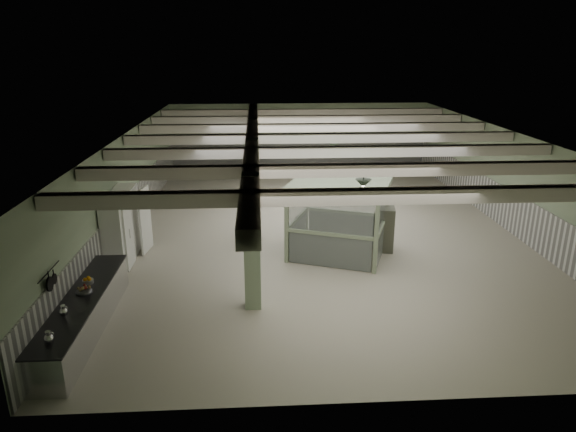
{
  "coord_description": "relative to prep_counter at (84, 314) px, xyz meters",
  "views": [
    {
      "loc": [
        -2.31,
        -18.16,
        6.54
      ],
      "look_at": [
        -1.37,
        -2.39,
        1.3
      ],
      "focal_mm": 32.0,
      "sensor_mm": 36.0,
      "label": 1
    }
  ],
  "objects": [
    {
      "name": "pendant_front",
      "position": [
        7.04,
        2.0,
        2.59
      ],
      "size": [
        0.44,
        0.44,
        0.22
      ],
      "primitive_type": "cone",
      "rotation": [
        3.14,
        0.0,
        0.0
      ],
      "color": "#2B392B",
      "rests_on": "ceiling"
    },
    {
      "name": "column_a",
      "position": [
        4.04,
        1.0,
        1.34
      ],
      "size": [
        0.42,
        0.42,
        3.6
      ],
      "primitive_type": "cube",
      "color": "#A5BD98",
      "rests_on": "floor"
    },
    {
      "name": "beam_g",
      "position": [
        6.54,
        14.5,
        2.96
      ],
      "size": [
        13.9,
        0.35,
        0.32
      ],
      "primitive_type": "cube",
      "color": "silver",
      "rests_on": "ceiling"
    },
    {
      "name": "wainscot_left",
      "position": [
        -0.44,
        7.0,
        0.29
      ],
      "size": [
        0.05,
        19.9,
        1.5
      ],
      "primitive_type": "cube",
      "color": "white",
      "rests_on": "floor"
    },
    {
      "name": "skillet_near",
      "position": [
        -0.34,
        -0.76,
        1.17
      ],
      "size": [
        0.04,
        0.33,
        0.33
      ],
      "primitive_type": "cylinder",
      "rotation": [
        0.0,
        1.57,
        0.0
      ],
      "color": "black",
      "rests_on": "hook_rail"
    },
    {
      "name": "column_b",
      "position": [
        4.04,
        6.0,
        1.34
      ],
      "size": [
        0.42,
        0.42,
        3.6
      ],
      "primitive_type": "cube",
      "color": "#A5BD98",
      "rests_on": "floor"
    },
    {
      "name": "wainscot_back",
      "position": [
        6.54,
        16.98,
        0.29
      ],
      "size": [
        13.9,
        0.05,
        1.5
      ],
      "primitive_type": "cube",
      "color": "white",
      "rests_on": "floor"
    },
    {
      "name": "orange_bowl",
      "position": [
        -0.07,
        0.76,
        0.49
      ],
      "size": [
        0.31,
        0.31,
        0.1
      ],
      "primitive_type": "cylinder",
      "rotation": [
        0.0,
        0.0,
        0.18
      ],
      "color": "#B2B2B7",
      "rests_on": "prep_counter"
    },
    {
      "name": "girder",
      "position": [
        4.04,
        7.0,
        2.92
      ],
      "size": [
        0.45,
        19.9,
        0.4
      ],
      "primitive_type": "cube",
      "color": "silver",
      "rests_on": "ceiling"
    },
    {
      "name": "veg_colander",
      "position": [
        0.01,
        0.21,
        0.53
      ],
      "size": [
        0.44,
        0.44,
        0.19
      ],
      "primitive_type": null,
      "rotation": [
        0.0,
        0.0,
        -0.07
      ],
      "color": "#3F3F44",
      "rests_on": "prep_counter"
    },
    {
      "name": "column_d",
      "position": [
        4.04,
        15.0,
        1.34
      ],
      "size": [
        0.42,
        0.42,
        3.6
      ],
      "primitive_type": "cube",
      "color": "#A5BD98",
      "rests_on": "floor"
    },
    {
      "name": "wall_left",
      "position": [
        -0.46,
        7.0,
        1.34
      ],
      "size": [
        0.02,
        20.0,
        3.6
      ],
      "primitive_type": "cube",
      "color": "#AABF99",
      "rests_on": "floor"
    },
    {
      "name": "beam_b",
      "position": [
        6.54,
        2.0,
        2.96
      ],
      "size": [
        13.9,
        0.35,
        0.32
      ],
      "primitive_type": "cube",
      "color": "silver",
      "rests_on": "ceiling"
    },
    {
      "name": "pitcher_far",
      "position": [
        -0.09,
        -0.88,
        0.57
      ],
      "size": [
        0.23,
        0.25,
        0.26
      ],
      "primitive_type": null,
      "rotation": [
        0.0,
        0.0,
        0.29
      ],
      "color": "silver",
      "rests_on": "prep_counter"
    },
    {
      "name": "prep_counter",
      "position": [
        0.0,
        0.0,
        0.0
      ],
      "size": [
        0.9,
        5.14,
        0.91
      ],
      "color": "silver",
      "rests_on": "floor"
    },
    {
      "name": "pendant_mid",
      "position": [
        7.04,
        7.5,
        2.59
      ],
      "size": [
        0.44,
        0.44,
        0.22
      ],
      "primitive_type": "cone",
      "rotation": [
        3.14,
        0.0,
        0.0
      ],
      "color": "#2B392B",
      "rests_on": "ceiling"
    },
    {
      "name": "hook_rail",
      "position": [
        -0.39,
        -0.6,
        1.39
      ],
      "size": [
        0.02,
        1.2,
        0.02
      ],
      "primitive_type": "cylinder",
      "rotation": [
        1.57,
        0.0,
        0.0
      ],
      "color": "black",
      "rests_on": "wall_left"
    },
    {
      "name": "wall_right",
      "position": [
        13.54,
        7.0,
        1.34
      ],
      "size": [
        0.02,
        20.0,
        3.6
      ],
      "primitive_type": "cube",
      "color": "#AABF99",
      "rests_on": "floor"
    },
    {
      "name": "column_c",
      "position": [
        4.04,
        11.0,
        1.34
      ],
      "size": [
        0.42,
        0.42,
        3.6
      ],
      "primitive_type": "cube",
      "color": "#A5BD98",
      "rests_on": "floor"
    },
    {
      "name": "beam_c",
      "position": [
        6.54,
        4.5,
        2.96
      ],
      "size": [
        13.9,
        0.35,
        0.32
      ],
      "primitive_type": "cube",
      "color": "silver",
      "rests_on": "ceiling"
    },
    {
      "name": "beam_f",
      "position": [
        6.54,
        12.0,
        2.96
      ],
      "size": [
        13.9,
        0.35,
        0.32
      ],
      "primitive_type": "cube",
      "color": "silver",
      "rests_on": "ceiling"
    },
    {
      "name": "beam_e",
      "position": [
        6.54,
        9.5,
        2.96
      ],
      "size": [
        13.9,
        0.35,
        0.32
      ],
      "primitive_type": "cube",
      "color": "silver",
      "rests_on": "ceiling"
    },
    {
      "name": "wall_front",
      "position": [
        6.54,
        -3.0,
        1.34
      ],
      "size": [
        14.0,
        0.02,
        3.6
      ],
      "primitive_type": "cube",
      "color": "#AABF99",
      "rests_on": "floor"
    },
    {
      "name": "beam_a",
      "position": [
        6.54,
        -0.5,
        2.96
      ],
      "size": [
        13.9,
        0.35,
        0.32
      ],
      "primitive_type": "cube",
      "color": "silver",
      "rests_on": "ceiling"
    },
    {
      "name": "pitcher_near",
      "position": [
        0.01,
        -1.99,
        0.58
      ],
      "size": [
        0.25,
        0.27,
        0.28
      ],
      "primitive_type": null,
      "rotation": [
        0.0,
        0.0,
        0.29
      ],
      "color": "silver",
      "rests_on": "prep_counter"
    },
    {
      "name": "wainscot_right",
      "position": [
        13.51,
        7.0,
        0.29
      ],
      "size": [
        0.05,
        19.9,
        1.5
      ],
      "primitive_type": "cube",
      "color": "white",
      "rests_on": "floor"
    },
    {
      "name": "walkin_cooler",
      "position": [
        -0.08,
        4.38,
        0.67
      ],
      "size": [
        0.87,
        2.48,
        2.27
      ],
      "color": "white",
      "rests_on": "floor"
    },
    {
      "name": "filing_cabinet",
      "position": [
        8.46,
        4.69,
        0.28
      ],
      "size": [
        0.6,
        0.76,
        1.49
      ],
      "primitive_type": "cube",
      "rotation": [
        0.0,
        0.0,
        -0.18
      ],
      "color": "#555648",
      "rests_on": "floor"
    },
    {
      "name": "pendant_back",
      "position": [
        7.04,
        12.5,
        2.59
      ],
      "size": [
        0.44,
        0.44,
        0.22
      ],
      "primitive_type": "cone",
      "rotation": [
        3.14,
        0.0,
        0.0
      ],
      "color": "#2B392B",
      "rests_on": "ceiling"
    },
    {
      "name": "beam_d",
      "position": [
        6.54,
        7.0,
        2.96
      ],
      "size": [
        13.9,
        0.35,
        0.32
      ],
      "primitive_type": "cube",
      "color": "silver",
      "rests_on": "ceiling"
    },
    {
      "name": "guard_booth",
      "position": [
        6.8,
        4.45,
        1.21
      ],
      "size": [
        3.76,
        3.49,
        2.44
      ],
      "rotation": [
        0.0,
        0.0,
        -0.37
      ],
      "color": "gray",
      "rests_on": "floor"
    },
    {
      "name": "floor",
      "position": [
        6.54,
        7.0,
        -0.46
      ],
      "size": [
        20.0,
        20.0,
        0.0
      ],
      "primitive_type": "plane",
      "color": "beige",
      "rests_on": "ground"
    },
    {
      "name": "wall_back",
      "position": [
        6.54,
        17.0,
        1.34
      ],
      "size": [
        14.0,
        0.02,
        3.6
      ],
      "primitive_type": "cube",
      "color": "#AABF99",
      "rests_on": "floor"
    },
    {
      "name": "skillet_far",
      "position": [
        -0.34,
        -0.5,
        1.17
      ],
      "size": [
        0.03,
        0.24,
        0.24
      ],
      "primitive_type": "cylinder",
      "rotation": [
        0.0,
        1.57,
        0.0
      ],
      "color": "black",
      "rests_on": "hook_rail"
    },
    {
      "name": "ceiling",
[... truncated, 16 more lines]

